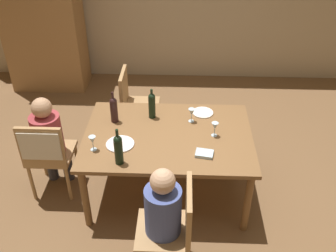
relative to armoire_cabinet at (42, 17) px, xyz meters
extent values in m
plane|color=brown|center=(1.92, -2.33, -1.10)|extent=(10.00, 10.00, 0.00)
cube|color=olive|center=(0.00, 0.00, -0.05)|extent=(1.10, 0.56, 2.10)
cube|color=brown|center=(1.92, -2.33, -0.38)|extent=(1.65, 1.17, 0.04)
cylinder|color=brown|center=(1.17, -2.85, -0.75)|extent=(0.07, 0.07, 0.70)
cylinder|color=brown|center=(2.68, -2.85, -0.75)|extent=(0.07, 0.07, 0.70)
cylinder|color=brown|center=(1.17, -1.82, -0.75)|extent=(0.07, 0.07, 0.70)
cylinder|color=brown|center=(2.68, -1.82, -0.75)|extent=(0.07, 0.07, 0.70)
cylinder|color=#A87F51|center=(1.73, -3.11, -0.88)|extent=(0.04, 0.04, 0.44)
cylinder|color=#A87F51|center=(2.11, -3.11, -0.88)|extent=(0.04, 0.04, 0.44)
cube|color=#A87F51|center=(1.92, -3.30, -0.64)|extent=(0.44, 0.44, 0.04)
cube|color=#A87F51|center=(2.12, -3.30, -0.40)|extent=(0.04, 0.44, 0.44)
cylinder|color=#A87F51|center=(0.53, -2.14, -0.88)|extent=(0.04, 0.04, 0.44)
cylinder|color=#A87F51|center=(0.91, -2.14, -0.88)|extent=(0.04, 0.04, 0.44)
cylinder|color=#A87F51|center=(0.53, -2.52, -0.88)|extent=(0.04, 0.04, 0.44)
cylinder|color=#A87F51|center=(0.91, -2.52, -0.88)|extent=(0.04, 0.04, 0.44)
cube|color=#A87F51|center=(0.72, -2.33, -0.64)|extent=(0.44, 0.44, 0.04)
cube|color=#A87F51|center=(0.72, -2.53, -0.40)|extent=(0.44, 0.04, 0.44)
cube|color=beige|center=(0.72, -2.53, -0.38)|extent=(0.40, 0.07, 0.31)
cylinder|color=#A87F51|center=(1.74, -1.18, -0.88)|extent=(0.04, 0.04, 0.44)
cylinder|color=#A87F51|center=(1.74, -1.56, -0.88)|extent=(0.04, 0.04, 0.44)
cylinder|color=#A87F51|center=(1.36, -1.18, -0.88)|extent=(0.04, 0.04, 0.44)
cylinder|color=#A87F51|center=(1.36, -1.56, -0.88)|extent=(0.04, 0.04, 0.44)
cube|color=#A87F51|center=(1.55, -1.37, -0.64)|extent=(0.44, 0.44, 0.04)
cube|color=#A87F51|center=(1.35, -1.37, -0.40)|extent=(0.04, 0.44, 0.44)
cylinder|color=#33333D|center=(1.79, -3.21, -0.87)|extent=(0.11, 0.11, 0.46)
cylinder|color=#475699|center=(1.92, -3.30, -0.41)|extent=(0.29, 0.29, 0.45)
sphere|color=tan|center=(1.92, -3.30, -0.09)|extent=(0.19, 0.19, 0.19)
cylinder|color=#33333D|center=(0.63, -2.19, -0.87)|extent=(0.11, 0.11, 0.46)
cylinder|color=#33333D|center=(0.81, -2.19, -0.87)|extent=(0.11, 0.11, 0.46)
cylinder|color=#9E383D|center=(0.72, -2.33, -0.41)|extent=(0.30, 0.30, 0.46)
sphere|color=tan|center=(0.72, -2.33, -0.08)|extent=(0.20, 0.20, 0.20)
cylinder|color=black|center=(1.37, -2.12, -0.25)|extent=(0.08, 0.08, 0.22)
sphere|color=black|center=(1.37, -2.12, -0.12)|extent=(0.08, 0.08, 0.08)
cylinder|color=black|center=(1.37, -2.12, -0.06)|extent=(0.03, 0.03, 0.10)
cylinder|color=black|center=(1.75, -2.03, -0.24)|extent=(0.07, 0.07, 0.23)
sphere|color=black|center=(1.75, -2.03, -0.12)|extent=(0.07, 0.07, 0.07)
cylinder|color=black|center=(1.75, -2.03, -0.07)|extent=(0.03, 0.03, 0.08)
cylinder|color=black|center=(1.51, -2.78, -0.24)|extent=(0.08, 0.08, 0.24)
sphere|color=black|center=(1.51, -2.78, -0.11)|extent=(0.08, 0.08, 0.08)
cylinder|color=black|center=(1.51, -2.78, -0.05)|extent=(0.03, 0.03, 0.10)
cylinder|color=silver|center=(2.38, -2.34, -0.36)|extent=(0.06, 0.06, 0.00)
cylinder|color=silver|center=(2.38, -2.34, -0.32)|extent=(0.01, 0.01, 0.07)
cone|color=silver|center=(2.38, -2.34, -0.25)|extent=(0.07, 0.07, 0.07)
cylinder|color=silver|center=(2.15, -2.09, -0.36)|extent=(0.06, 0.06, 0.00)
cylinder|color=silver|center=(2.15, -2.09, -0.32)|extent=(0.01, 0.01, 0.07)
cone|color=silver|center=(2.15, -2.09, -0.25)|extent=(0.07, 0.07, 0.07)
cylinder|color=silver|center=(1.24, -2.60, -0.36)|extent=(0.06, 0.06, 0.00)
cylinder|color=silver|center=(1.24, -2.60, -0.32)|extent=(0.01, 0.01, 0.07)
cone|color=silver|center=(1.24, -2.60, -0.25)|extent=(0.07, 0.07, 0.07)
cylinder|color=white|center=(1.48, -2.52, -0.35)|extent=(0.27, 0.27, 0.01)
cylinder|color=white|center=(2.28, -1.93, -0.35)|extent=(0.22, 0.22, 0.01)
cube|color=#ADC6D6|center=(2.27, -2.64, -0.34)|extent=(0.18, 0.15, 0.03)
camera|label=1|loc=(2.05, -5.39, 1.85)|focal=41.11mm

